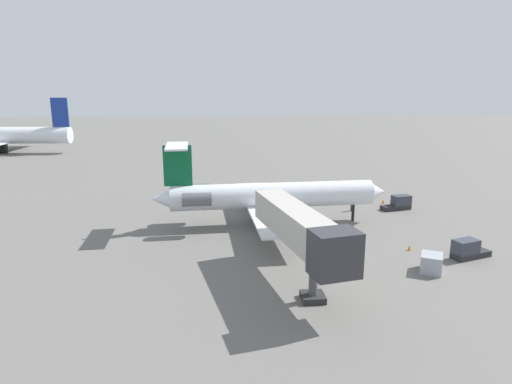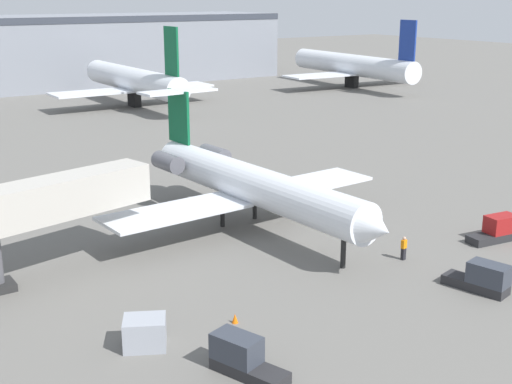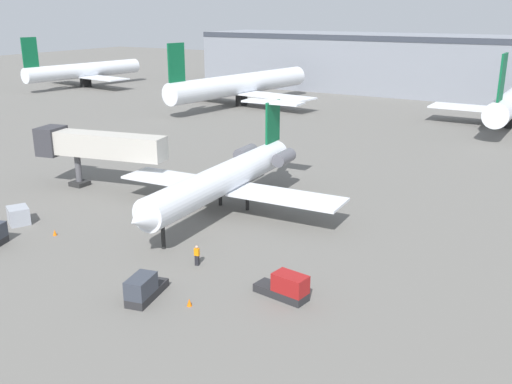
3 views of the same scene
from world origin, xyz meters
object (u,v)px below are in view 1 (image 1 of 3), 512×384
at_px(baggage_tug_trailing, 468,250).
at_px(baggage_tug_spare, 343,190).
at_px(jet_bridge, 303,231).
at_px(ground_crew_marshaller, 352,205).
at_px(cargo_container_uld, 431,263).
at_px(baggage_tug_lead, 399,203).
at_px(regional_jet, 267,195).
at_px(traffic_cone_mid, 383,201).
at_px(parked_airliner_east_mid, 0,136).
at_px(traffic_cone_near, 409,248).

bearing_deg(baggage_tug_trailing, baggage_tug_spare, 10.69).
distance_m(jet_bridge, ground_crew_marshaller, 25.24).
bearing_deg(baggage_tug_trailing, cargo_container_uld, 119.06).
height_order(ground_crew_marshaller, baggage_tug_lead, baggage_tug_lead).
bearing_deg(regional_jet, baggage_tug_lead, -74.35).
height_order(baggage_tug_lead, traffic_cone_mid, baggage_tug_lead).
distance_m(baggage_tug_trailing, baggage_tug_spare, 26.39).
bearing_deg(jet_bridge, baggage_tug_trailing, -73.65).
height_order(cargo_container_uld, parked_airliner_east_mid, parked_airliner_east_mid).
xyz_separation_m(regional_jet, jet_bridge, (-17.36, -0.92, 1.33)).
bearing_deg(cargo_container_uld, baggage_tug_trailing, -60.94).
bearing_deg(baggage_tug_lead, baggage_tug_trailing, 178.75).
relative_size(regional_jet, baggage_tug_trailing, 6.64).
height_order(regional_jet, jet_bridge, regional_jet).
bearing_deg(traffic_cone_near, traffic_cone_mid, -12.80).
bearing_deg(regional_jet, ground_crew_marshaller, -67.35).
height_order(ground_crew_marshaller, cargo_container_uld, ground_crew_marshaller).
bearing_deg(baggage_tug_trailing, regional_jet, 55.60).
relative_size(regional_jet, traffic_cone_mid, 51.12).
xyz_separation_m(baggage_tug_trailing, parked_airliner_east_mid, (76.01, 76.56, 3.49)).
bearing_deg(cargo_container_uld, parked_airliner_east_mid, 42.24).
relative_size(baggage_tug_lead, traffic_cone_mid, 7.65).
height_order(regional_jet, baggage_tug_spare, regional_jet).
xyz_separation_m(baggage_tug_spare, cargo_container_uld, (-28.71, 0.11, -0.03)).
bearing_deg(ground_crew_marshaller, jet_bridge, 153.74).
relative_size(regional_jet, traffic_cone_near, 51.12).
bearing_deg(traffic_cone_mid, traffic_cone_near, 167.20).
distance_m(jet_bridge, cargo_container_uld, 12.99).
bearing_deg(traffic_cone_near, baggage_tug_lead, -18.57).
distance_m(ground_crew_marshaller, parked_airliner_east_mid, 91.78).
relative_size(traffic_cone_near, traffic_cone_mid, 1.00).
bearing_deg(baggage_tug_lead, regional_jet, 105.65).
distance_m(ground_crew_marshaller, baggage_tug_spare, 8.69).
relative_size(regional_jet, baggage_tug_spare, 6.77).
height_order(baggage_tug_lead, traffic_cone_near, baggage_tug_lead).
distance_m(cargo_container_uld, traffic_cone_mid, 23.97).
bearing_deg(baggage_tug_trailing, traffic_cone_near, 61.25).
xyz_separation_m(baggage_tug_trailing, traffic_cone_near, (2.55, 4.64, -0.56)).
height_order(traffic_cone_near, parked_airliner_east_mid, parked_airliner_east_mid).
bearing_deg(traffic_cone_near, parked_airliner_east_mid, 44.39).
bearing_deg(traffic_cone_mid, baggage_tug_lead, -164.81).
xyz_separation_m(regional_jet, baggage_tug_spare, (13.59, -13.13, -2.79)).
bearing_deg(baggage_tug_spare, cargo_container_uld, 179.78).
bearing_deg(cargo_container_uld, baggage_tug_spare, -0.22).
relative_size(baggage_tug_spare, traffic_cone_mid, 7.56).
bearing_deg(baggage_tug_spare, jet_bridge, 158.46).
bearing_deg(baggage_tug_spare, ground_crew_marshaller, 172.09).
distance_m(cargo_container_uld, traffic_cone_near, 5.37).
xyz_separation_m(baggage_tug_lead, baggage_tug_spare, (8.43, 5.27, 0.00)).
bearing_deg(baggage_tug_spare, baggage_tug_trailing, -169.31).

